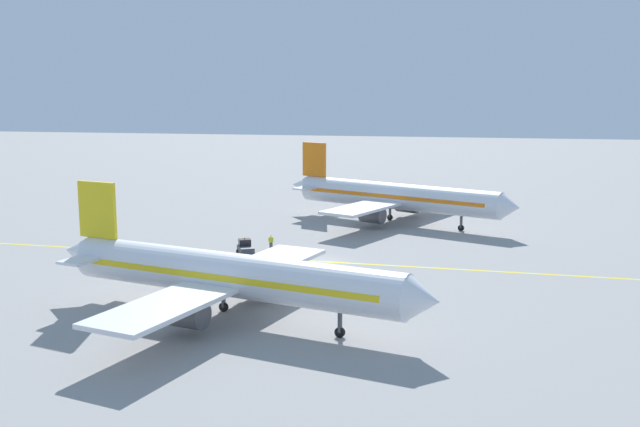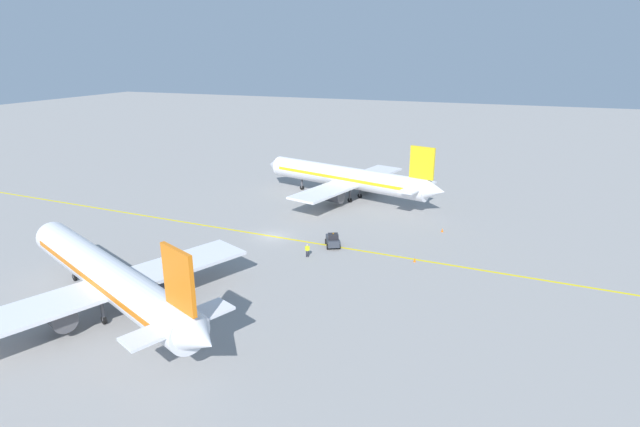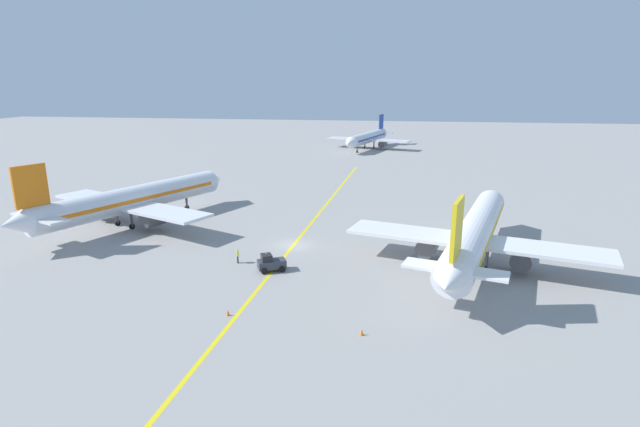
{
  "view_description": "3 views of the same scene",
  "coord_description": "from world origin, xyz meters",
  "px_view_note": "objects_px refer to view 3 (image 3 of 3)",
  "views": [
    {
      "loc": [
        77.78,
        14.68,
        18.99
      ],
      "look_at": [
        -5.47,
        -1.46,
        4.35
      ],
      "focal_mm": 42.0,
      "sensor_mm": 36.0,
      "label": 1
    },
    {
      "loc": [
        -57.98,
        -29.21,
        24.45
      ],
      "look_at": [
        5.49,
        -4.87,
        2.24
      ],
      "focal_mm": 28.0,
      "sensor_mm": 36.0,
      "label": 2
    },
    {
      "loc": [
        12.62,
        -58.44,
        20.15
      ],
      "look_at": [
        3.21,
        1.13,
        3.97
      ],
      "focal_mm": 28.0,
      "sensor_mm": 36.0,
      "label": 3
    }
  ],
  "objects_px": {
    "airplane_adjacent_stand": "(475,234)",
    "ground_crew_worker": "(238,255)",
    "airplane_distant_taxiing": "(368,138)",
    "traffic_cone_mid_apron": "(228,313)",
    "airplane_at_gate": "(132,200)",
    "traffic_cone_near_nose": "(362,332)",
    "baggage_tug_dark": "(271,263)"
  },
  "relations": [
    {
      "from": "airplane_adjacent_stand",
      "to": "traffic_cone_near_nose",
      "type": "xyz_separation_m",
      "value": [
        -11.08,
        -17.74,
        -3.43
      ]
    },
    {
      "from": "airplane_adjacent_stand",
      "to": "ground_crew_worker",
      "type": "bearing_deg",
      "value": -172.83
    },
    {
      "from": "ground_crew_worker",
      "to": "baggage_tug_dark",
      "type": "bearing_deg",
      "value": -22.51
    },
    {
      "from": "airplane_adjacent_stand",
      "to": "traffic_cone_near_nose",
      "type": "relative_size",
      "value": 63.63
    },
    {
      "from": "airplane_adjacent_stand",
      "to": "traffic_cone_mid_apron",
      "type": "bearing_deg",
      "value": -145.08
    },
    {
      "from": "traffic_cone_mid_apron",
      "to": "baggage_tug_dark",
      "type": "bearing_deg",
      "value": 84.34
    },
    {
      "from": "airplane_at_gate",
      "to": "ground_crew_worker",
      "type": "distance_m",
      "value": 23.41
    },
    {
      "from": "traffic_cone_mid_apron",
      "to": "airplane_adjacent_stand",
      "type": "bearing_deg",
      "value": 34.92
    },
    {
      "from": "airplane_distant_taxiing",
      "to": "airplane_at_gate",
      "type": "bearing_deg",
      "value": -107.76
    },
    {
      "from": "airplane_distant_taxiing",
      "to": "ground_crew_worker",
      "type": "height_order",
      "value": "airplane_distant_taxiing"
    },
    {
      "from": "baggage_tug_dark",
      "to": "ground_crew_worker",
      "type": "height_order",
      "value": "baggage_tug_dark"
    },
    {
      "from": "airplane_distant_taxiing",
      "to": "baggage_tug_dark",
      "type": "xyz_separation_m",
      "value": [
        -4.01,
        -101.49,
        -2.44
      ]
    },
    {
      "from": "ground_crew_worker",
      "to": "traffic_cone_mid_apron",
      "type": "relative_size",
      "value": 3.05
    },
    {
      "from": "traffic_cone_near_nose",
      "to": "airplane_at_gate",
      "type": "bearing_deg",
      "value": 142.21
    },
    {
      "from": "baggage_tug_dark",
      "to": "airplane_at_gate",
      "type": "bearing_deg",
      "value": 149.07
    },
    {
      "from": "airplane_at_gate",
      "to": "traffic_cone_near_nose",
      "type": "xyz_separation_m",
      "value": [
        34.78,
        -26.97,
        -3.43
      ]
    },
    {
      "from": "airplane_distant_taxiing",
      "to": "traffic_cone_near_nose",
      "type": "relative_size",
      "value": 57.13
    },
    {
      "from": "airplane_at_gate",
      "to": "traffic_cone_near_nose",
      "type": "height_order",
      "value": "airplane_at_gate"
    },
    {
      "from": "airplane_at_gate",
      "to": "traffic_cone_near_nose",
      "type": "relative_size",
      "value": 61.28
    },
    {
      "from": "baggage_tug_dark",
      "to": "airplane_distant_taxiing",
      "type": "bearing_deg",
      "value": 87.74
    },
    {
      "from": "traffic_cone_near_nose",
      "to": "airplane_adjacent_stand",
      "type": "bearing_deg",
      "value": 58.01
    },
    {
      "from": "traffic_cone_near_nose",
      "to": "traffic_cone_mid_apron",
      "type": "distance_m",
      "value": 12.07
    },
    {
      "from": "airplane_at_gate",
      "to": "ground_crew_worker",
      "type": "relative_size",
      "value": 20.06
    },
    {
      "from": "baggage_tug_dark",
      "to": "traffic_cone_mid_apron",
      "type": "xyz_separation_m",
      "value": [
        -1.09,
        -10.98,
        -0.63
      ]
    },
    {
      "from": "ground_crew_worker",
      "to": "traffic_cone_near_nose",
      "type": "xyz_separation_m",
      "value": [
        15.2,
        -14.43,
        -0.63
      ]
    },
    {
      "from": "airplane_distant_taxiing",
      "to": "airplane_adjacent_stand",
      "type": "bearing_deg",
      "value": -79.46
    },
    {
      "from": "airplane_adjacent_stand",
      "to": "ground_crew_worker",
      "type": "distance_m",
      "value": 26.64
    },
    {
      "from": "airplane_at_gate",
      "to": "airplane_adjacent_stand",
      "type": "distance_m",
      "value": 46.78
    },
    {
      "from": "ground_crew_worker",
      "to": "traffic_cone_mid_apron",
      "type": "height_order",
      "value": "ground_crew_worker"
    },
    {
      "from": "airplane_distant_taxiing",
      "to": "baggage_tug_dark",
      "type": "relative_size",
      "value": 9.37
    },
    {
      "from": "airplane_distant_taxiing",
      "to": "traffic_cone_mid_apron",
      "type": "xyz_separation_m",
      "value": [
        -5.1,
        -112.47,
        -3.06
      ]
    },
    {
      "from": "airplane_distant_taxiing",
      "to": "baggage_tug_dark",
      "type": "distance_m",
      "value": 101.6
    }
  ]
}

